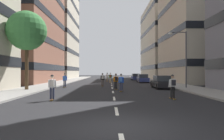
{
  "coord_description": "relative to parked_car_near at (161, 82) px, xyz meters",
  "views": [
    {
      "loc": [
        -0.37,
        -7.69,
        1.98
      ],
      "look_at": [
        0.0,
        19.92,
        2.19
      ],
      "focal_mm": 34.16,
      "sensor_mm": 36.0,
      "label": 1
    }
  ],
  "objects": [
    {
      "name": "skater_2",
      "position": [
        -6.58,
        17.94,
        0.29
      ],
      "size": [
        0.54,
        0.91,
        1.78
      ],
      "color": "brown",
      "rests_on": "ground_plane"
    },
    {
      "name": "lane_markings",
      "position": [
        -5.83,
        13.08,
        -0.7
      ],
      "size": [
        0.16,
        67.2,
        0.01
      ],
      "color": "silver",
      "rests_on": "ground_plane"
    },
    {
      "name": "skater_7",
      "position": [
        -5.46,
        -1.83,
        0.32
      ],
      "size": [
        0.57,
        0.92,
        1.78
      ],
      "color": "brown",
      "rests_on": "ground_plane"
    },
    {
      "name": "parked_car_far",
      "position": [
        0.0,
        24.63,
        0.0
      ],
      "size": [
        1.82,
        4.4,
        1.52
      ],
      "color": "navy",
      "rests_on": "ground_plane"
    },
    {
      "name": "building_right_far",
      "position": [
        13.48,
        38.21,
        10.08
      ],
      "size": [
        17.1,
        24.03,
        21.37
      ],
      "color": "#BCB29E",
      "rests_on": "ground_plane"
    },
    {
      "name": "parked_car_mid",
      "position": [
        0.0,
        14.17,
        0.0
      ],
      "size": [
        1.82,
        4.4,
        1.52
      ],
      "color": "navy",
      "rests_on": "ground_plane"
    },
    {
      "name": "skater_6",
      "position": [
        -7.1,
        3.65,
        0.32
      ],
      "size": [
        0.55,
        0.92,
        1.78
      ],
      "color": "brown",
      "rests_on": "ground_plane"
    },
    {
      "name": "streetlamp_right",
      "position": [
        2.35,
        -0.62,
        3.44
      ],
      "size": [
        2.13,
        0.3,
        6.5
      ],
      "color": "#3F3F44",
      "rests_on": "sidewalk_right"
    },
    {
      "name": "skater_0",
      "position": [
        -5.99,
        12.8,
        0.32
      ],
      "size": [
        0.55,
        0.92,
        1.78
      ],
      "color": "brown",
      "rests_on": "ground_plane"
    },
    {
      "name": "skater_5",
      "position": [
        -11.75,
        1.49,
        0.32
      ],
      "size": [
        0.54,
        0.91,
        1.78
      ],
      "color": "brown",
      "rests_on": "ground_plane"
    },
    {
      "name": "ground_plane",
      "position": [
        -5.83,
        11.12,
        -0.7
      ],
      "size": [
        171.26,
        171.26,
        0.0
      ],
      "primitive_type": "plane",
      "color": "black"
    },
    {
      "name": "skater_3",
      "position": [
        -10.11,
        -10.5,
        0.32
      ],
      "size": [
        0.56,
        0.92,
        1.78
      ],
      "color": "brown",
      "rests_on": "ground_plane"
    },
    {
      "name": "skater_4",
      "position": [
        -1.66,
        -9.98,
        0.32
      ],
      "size": [
        0.55,
        0.92,
        1.78
      ],
      "color": "brown",
      "rests_on": "ground_plane"
    },
    {
      "name": "parked_car_near",
      "position": [
        0.0,
        0.0,
        0.0
      ],
      "size": [
        1.82,
        4.4,
        1.52
      ],
      "color": "black",
      "rests_on": "ground_plane"
    },
    {
      "name": "building_right_mid",
      "position": [
        13.48,
        14.49,
        10.43
      ],
      "size": [
        17.1,
        17.96,
        22.07
      ],
      "color": "#B2A893",
      "rests_on": "ground_plane"
    },
    {
      "name": "street_tree_near",
      "position": [
        -14.75,
        -2.96,
        5.5
      ],
      "size": [
        4.07,
        4.07,
        8.12
      ],
      "color": "#4C3823",
      "rests_on": "sidewalk_left"
    },
    {
      "name": "building_left_far",
      "position": [
        -25.14,
        38.21,
        16.07
      ],
      "size": [
        17.1,
        21.14,
        33.36
      ],
      "color": "#BCB29E",
      "rests_on": "ground_plane"
    },
    {
      "name": "sidewalk_left",
      "position": [
        -14.75,
        14.69,
        -0.63
      ],
      "size": [
        3.79,
        78.49,
        0.14
      ],
      "primitive_type": "cube",
      "color": "gray",
      "rests_on": "ground_plane"
    },
    {
      "name": "skater_1",
      "position": [
        -5.02,
        -4.08,
        0.32
      ],
      "size": [
        0.57,
        0.92,
        1.78
      ],
      "color": "brown",
      "rests_on": "ground_plane"
    },
    {
      "name": "sidewalk_right",
      "position": [
        3.09,
        14.69,
        -0.63
      ],
      "size": [
        3.79,
        78.49,
        0.14
      ],
      "primitive_type": "cube",
      "color": "gray",
      "rests_on": "ground_plane"
    }
  ]
}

